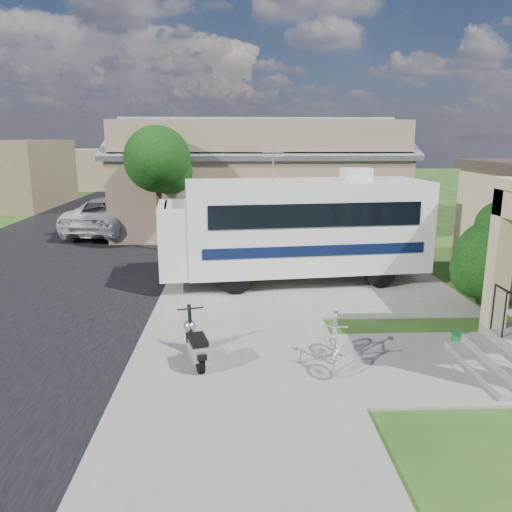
{
  "coord_description": "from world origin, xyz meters",
  "views": [
    {
      "loc": [
        -0.96,
        -9.37,
        4.11
      ],
      "look_at": [
        -0.5,
        2.5,
        1.3
      ],
      "focal_mm": 35.0,
      "sensor_mm": 36.0,
      "label": 1
    }
  ],
  "objects_px": {
    "van": "(139,195)",
    "shrub": "(499,256)",
    "scooter": "(196,344)",
    "garden_hose": "(462,340)",
    "pickup_truck": "(116,215)",
    "bicycle": "(335,343)",
    "motorhome": "(296,226)"
  },
  "relations": [
    {
      "from": "van",
      "to": "shrub",
      "type": "bearing_deg",
      "value": -50.35
    },
    {
      "from": "scooter",
      "to": "garden_hose",
      "type": "distance_m",
      "value": 5.41
    },
    {
      "from": "van",
      "to": "garden_hose",
      "type": "xyz_separation_m",
      "value": [
        10.21,
        -19.74,
        -0.82
      ]
    },
    {
      "from": "garden_hose",
      "to": "van",
      "type": "bearing_deg",
      "value": 117.36
    },
    {
      "from": "pickup_truck",
      "to": "van",
      "type": "xyz_separation_m",
      "value": [
        -0.32,
        7.02,
        0.1
      ]
    },
    {
      "from": "bicycle",
      "to": "pickup_truck",
      "type": "relative_size",
      "value": 0.27
    },
    {
      "from": "scooter",
      "to": "garden_hose",
      "type": "xyz_separation_m",
      "value": [
        5.35,
        0.79,
        -0.33
      ]
    },
    {
      "from": "shrub",
      "to": "pickup_truck",
      "type": "xyz_separation_m",
      "value": [
        -11.55,
        10.77,
        -0.58
      ]
    },
    {
      "from": "shrub",
      "to": "bicycle",
      "type": "relative_size",
      "value": 1.75
    },
    {
      "from": "shrub",
      "to": "pickup_truck",
      "type": "distance_m",
      "value": 15.8
    },
    {
      "from": "van",
      "to": "garden_hose",
      "type": "relative_size",
      "value": 15.22
    },
    {
      "from": "shrub",
      "to": "bicycle",
      "type": "xyz_separation_m",
      "value": [
        -4.47,
        -2.87,
        -0.92
      ]
    },
    {
      "from": "bicycle",
      "to": "van",
      "type": "bearing_deg",
      "value": 121.43
    },
    {
      "from": "shrub",
      "to": "van",
      "type": "distance_m",
      "value": 21.39
    },
    {
      "from": "scooter",
      "to": "pickup_truck",
      "type": "height_order",
      "value": "pickup_truck"
    },
    {
      "from": "motorhome",
      "to": "scooter",
      "type": "distance_m",
      "value": 6.16
    },
    {
      "from": "motorhome",
      "to": "scooter",
      "type": "bearing_deg",
      "value": -120.6
    },
    {
      "from": "scooter",
      "to": "pickup_truck",
      "type": "relative_size",
      "value": 0.24
    },
    {
      "from": "garden_hose",
      "to": "shrub",
      "type": "bearing_deg",
      "value": 49.6
    },
    {
      "from": "pickup_truck",
      "to": "garden_hose",
      "type": "relative_size",
      "value": 14.07
    },
    {
      "from": "bicycle",
      "to": "shrub",
      "type": "bearing_deg",
      "value": 44.44
    },
    {
      "from": "shrub",
      "to": "scooter",
      "type": "distance_m",
      "value": 7.58
    },
    {
      "from": "van",
      "to": "garden_hose",
      "type": "distance_m",
      "value": 22.24
    },
    {
      "from": "motorhome",
      "to": "scooter",
      "type": "xyz_separation_m",
      "value": [
        -2.46,
        -5.51,
        -1.23
      ]
    },
    {
      "from": "van",
      "to": "garden_hose",
      "type": "height_order",
      "value": "van"
    },
    {
      "from": "motorhome",
      "to": "pickup_truck",
      "type": "relative_size",
      "value": 1.33
    },
    {
      "from": "scooter",
      "to": "bicycle",
      "type": "height_order",
      "value": "scooter"
    },
    {
      "from": "shrub",
      "to": "scooter",
      "type": "height_order",
      "value": "shrub"
    },
    {
      "from": "bicycle",
      "to": "motorhome",
      "type": "bearing_deg",
      "value": 102.47
    },
    {
      "from": "shrub",
      "to": "van",
      "type": "relative_size",
      "value": 0.43
    },
    {
      "from": "scooter",
      "to": "van",
      "type": "xyz_separation_m",
      "value": [
        -4.87,
        20.52,
        0.49
      ]
    },
    {
      "from": "van",
      "to": "motorhome",
      "type": "bearing_deg",
      "value": -58.06
    }
  ]
}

